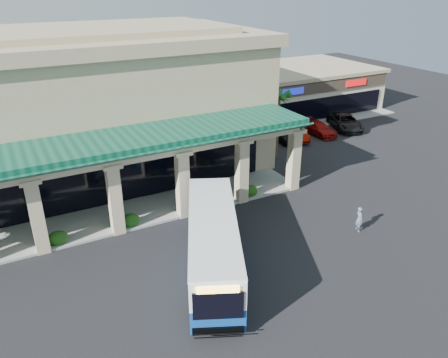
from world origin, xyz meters
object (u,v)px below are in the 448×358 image
transit_bus (213,244)px  car_gray (345,122)px  pedestrian (359,219)px  car_silver (283,134)px  car_red (318,128)px  car_white (294,132)px

transit_bus → car_gray: size_ratio=1.99×
transit_bus → pedestrian: bearing=19.7°
car_silver → car_red: car_silver is taller
pedestrian → car_gray: 21.20m
pedestrian → transit_bus: bearing=100.0°
car_silver → car_gray: (8.04, 0.01, 0.08)m
car_white → car_gray: car_gray is taller
car_silver → car_white: 1.27m
car_white → transit_bus: bearing=-125.4°
pedestrian → car_red: bearing=-16.8°
car_white → car_red: car_white is taller
pedestrian → car_silver: bearing=-4.2°
car_silver → car_gray: 8.04m
car_white → car_red: (3.04, -0.03, -0.08)m
transit_bus → car_silver: transit_bus is taller
pedestrian → car_silver: size_ratio=0.41×
transit_bus → pedestrian: (9.92, -0.85, -0.71)m
transit_bus → car_gray: transit_bus is taller
transit_bus → car_red: transit_bus is taller
car_silver → car_red: bearing=1.4°
car_red → transit_bus: bearing=-143.2°
car_silver → car_gray: bearing=3.7°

